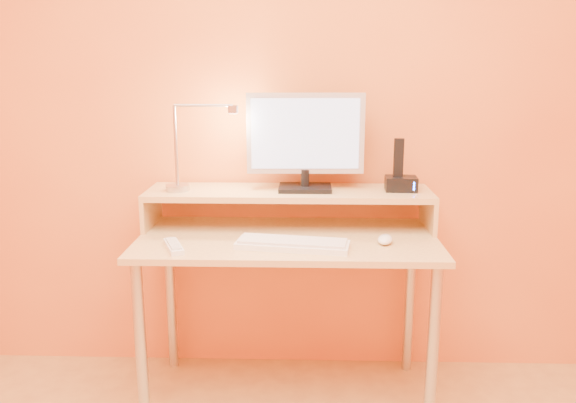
{
  "coord_description": "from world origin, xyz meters",
  "views": [
    {
      "loc": [
        0.07,
        -1.07,
        1.39
      ],
      "look_at": [
        0.0,
        1.13,
        0.88
      ],
      "focal_mm": 36.25,
      "sensor_mm": 36.0,
      "label": 1
    }
  ],
  "objects_px": {
    "keyboard": "(293,245)",
    "remote_control": "(174,247)",
    "phone_dock": "(401,184)",
    "monitor_panel": "(305,133)",
    "lamp_base": "(178,188)",
    "mouse": "(385,239)"
  },
  "relations": [
    {
      "from": "keyboard",
      "to": "remote_control",
      "type": "xyz_separation_m",
      "value": [
        -0.45,
        -0.03,
        -0.0
      ]
    },
    {
      "from": "phone_dock",
      "to": "remote_control",
      "type": "relative_size",
      "value": 0.72
    },
    {
      "from": "monitor_panel",
      "to": "remote_control",
      "type": "relative_size",
      "value": 2.7
    },
    {
      "from": "lamp_base",
      "to": "phone_dock",
      "type": "relative_size",
      "value": 0.77
    },
    {
      "from": "phone_dock",
      "to": "keyboard",
      "type": "bearing_deg",
      "value": -143.73
    },
    {
      "from": "keyboard",
      "to": "mouse",
      "type": "height_order",
      "value": "mouse"
    },
    {
      "from": "lamp_base",
      "to": "phone_dock",
      "type": "distance_m",
      "value": 0.94
    },
    {
      "from": "lamp_base",
      "to": "mouse",
      "type": "bearing_deg",
      "value": -13.64
    },
    {
      "from": "monitor_panel",
      "to": "lamp_base",
      "type": "height_order",
      "value": "monitor_panel"
    },
    {
      "from": "lamp_base",
      "to": "phone_dock",
      "type": "xyz_separation_m",
      "value": [
        0.94,
        0.03,
        0.02
      ]
    },
    {
      "from": "keyboard",
      "to": "mouse",
      "type": "distance_m",
      "value": 0.36
    },
    {
      "from": "phone_dock",
      "to": "lamp_base",
      "type": "bearing_deg",
      "value": -175.58
    },
    {
      "from": "monitor_panel",
      "to": "keyboard",
      "type": "distance_m",
      "value": 0.5
    },
    {
      "from": "monitor_panel",
      "to": "keyboard",
      "type": "relative_size",
      "value": 1.14
    },
    {
      "from": "remote_control",
      "to": "lamp_base",
      "type": "bearing_deg",
      "value": 75.5
    },
    {
      "from": "lamp_base",
      "to": "remote_control",
      "type": "height_order",
      "value": "lamp_base"
    },
    {
      "from": "monitor_panel",
      "to": "mouse",
      "type": "distance_m",
      "value": 0.55
    },
    {
      "from": "monitor_panel",
      "to": "phone_dock",
      "type": "height_order",
      "value": "monitor_panel"
    },
    {
      "from": "mouse",
      "to": "remote_control",
      "type": "height_order",
      "value": "mouse"
    },
    {
      "from": "keyboard",
      "to": "lamp_base",
      "type": "bearing_deg",
      "value": 159.92
    },
    {
      "from": "monitor_panel",
      "to": "keyboard",
      "type": "xyz_separation_m",
      "value": [
        -0.05,
        -0.31,
        -0.39
      ]
    },
    {
      "from": "keyboard",
      "to": "remote_control",
      "type": "relative_size",
      "value": 2.36
    }
  ]
}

